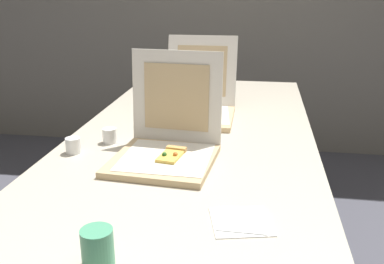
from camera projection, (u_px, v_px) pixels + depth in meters
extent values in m
cube|color=#BCB29E|center=(193.00, 137.00, 1.75)|extent=(0.95, 2.07, 0.03)
cylinder|color=gray|center=(154.00, 138.00, 2.83)|extent=(0.04, 0.04, 0.71)
cylinder|color=gray|center=(281.00, 145.00, 2.71)|extent=(0.04, 0.04, 0.71)
cube|color=tan|center=(163.00, 161.00, 1.45)|extent=(0.36, 0.36, 0.02)
cube|color=silver|center=(166.00, 157.00, 1.45)|extent=(0.30, 0.30, 0.00)
cube|color=silver|center=(177.00, 97.00, 1.56)|extent=(0.33, 0.05, 0.33)
cube|color=tan|center=(176.00, 97.00, 1.55)|extent=(0.24, 0.04, 0.24)
cube|color=#E5B74C|center=(171.00, 156.00, 1.45)|extent=(0.08, 0.12, 0.01)
cube|color=tan|center=(176.00, 149.00, 1.50)|extent=(0.07, 0.03, 0.02)
sphere|color=#2D6628|center=(164.00, 154.00, 1.43)|extent=(0.02, 0.02, 0.02)
sphere|color=orange|center=(175.00, 154.00, 1.44)|extent=(0.02, 0.02, 0.02)
cube|color=tan|center=(195.00, 117.00, 1.93)|extent=(0.33, 0.33, 0.02)
cube|color=silver|center=(196.00, 115.00, 1.92)|extent=(0.31, 0.31, 0.00)
cube|color=silver|center=(202.00, 70.00, 2.07)|extent=(0.33, 0.10, 0.32)
cube|color=tan|center=(201.00, 71.00, 2.07)|extent=(0.24, 0.07, 0.23)
cylinder|color=white|center=(110.00, 136.00, 1.64)|extent=(0.05, 0.05, 0.06)
cylinder|color=white|center=(73.00, 145.00, 1.54)|extent=(0.05, 0.05, 0.06)
cylinder|color=#4C9E75|center=(98.00, 249.00, 0.91)|extent=(0.07, 0.07, 0.09)
cube|color=white|center=(241.00, 222.00, 1.10)|extent=(0.18, 0.18, 0.00)
cube|color=white|center=(243.00, 220.00, 1.10)|extent=(0.13, 0.13, 0.00)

